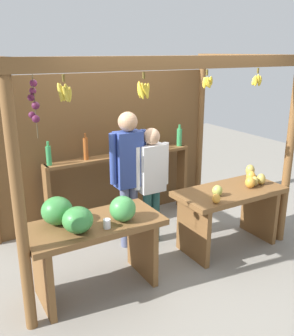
% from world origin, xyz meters
% --- Properties ---
extents(ground_plane, '(12.00, 12.00, 0.00)m').
position_xyz_m(ground_plane, '(0.00, 0.00, 0.00)').
color(ground_plane, gray).
rests_on(ground_plane, ground).
extents(market_stall, '(3.32, 1.85, 2.31)m').
position_xyz_m(market_stall, '(-0.01, 0.41, 1.34)').
color(market_stall, brown).
rests_on(market_stall, ground).
extents(fruit_counter_left, '(1.35, 0.64, 1.03)m').
position_xyz_m(fruit_counter_left, '(-0.93, -0.66, 0.67)').
color(fruit_counter_left, brown).
rests_on(fruit_counter_left, ground).
extents(fruit_counter_right, '(1.35, 0.64, 0.91)m').
position_xyz_m(fruit_counter_right, '(0.91, -0.65, 0.57)').
color(fruit_counter_right, brown).
rests_on(fruit_counter_right, ground).
extents(bottle_shelf_unit, '(2.13, 0.22, 1.35)m').
position_xyz_m(bottle_shelf_unit, '(0.08, 0.65, 0.79)').
color(bottle_shelf_unit, brown).
rests_on(bottle_shelf_unit, ground).
extents(vendor_man, '(0.48, 0.23, 1.69)m').
position_xyz_m(vendor_man, '(-0.16, -0.01, 1.02)').
color(vendor_man, slate).
rests_on(vendor_man, ground).
extents(vendor_woman, '(0.48, 0.20, 1.49)m').
position_xyz_m(vendor_woman, '(0.12, -0.08, 0.88)').
color(vendor_woman, '#285C5A').
rests_on(vendor_woman, ground).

